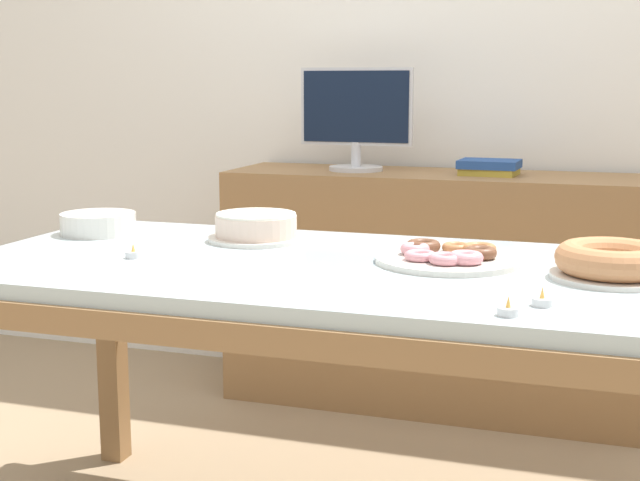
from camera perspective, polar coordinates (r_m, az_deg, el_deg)
The scene contains 12 objects.
wall_back at distance 3.54m, azimuth 8.44°, elevation 11.73°, with size 8.00×0.10×2.60m, color white.
dining_table at distance 2.13m, azimuth 0.96°, elevation -3.80°, with size 1.84×0.89×0.77m.
sideboard at distance 3.33m, azimuth 7.16°, elevation -3.15°, with size 1.51×0.44×0.87m.
computer_monitor at distance 3.31m, azimuth 2.33°, elevation 7.76°, with size 0.42×0.20×0.38m.
book_stack at distance 3.22m, azimuth 10.79°, elevation 4.64°, with size 0.21×0.18×0.05m.
cake_chocolate_round at distance 2.41m, azimuth -4.11°, elevation 0.83°, with size 0.26×0.26×0.08m.
cake_golden_bundt at distance 2.04m, azimuth 18.19°, elevation -1.30°, with size 0.26×0.26×0.08m.
pastry_platter at distance 2.14m, azimuth 8.22°, elevation -1.02°, with size 0.35×0.35×0.04m.
plate_stack at distance 2.59m, azimuth -14.01°, elevation 1.07°, with size 0.21×0.21×0.06m.
tealight_left_edge at distance 1.68m, azimuth 11.94°, elevation -4.40°, with size 0.04×0.04×0.04m.
tealight_right_edge at distance 1.76m, azimuth 14.02°, elevation -3.78°, with size 0.04×0.04×0.04m.
tealight_centre at distance 2.22m, azimuth -11.86°, elevation -0.85°, with size 0.04×0.04×0.04m.
Camera 1 is at (0.62, -1.98, 1.19)m, focal length 50.00 mm.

